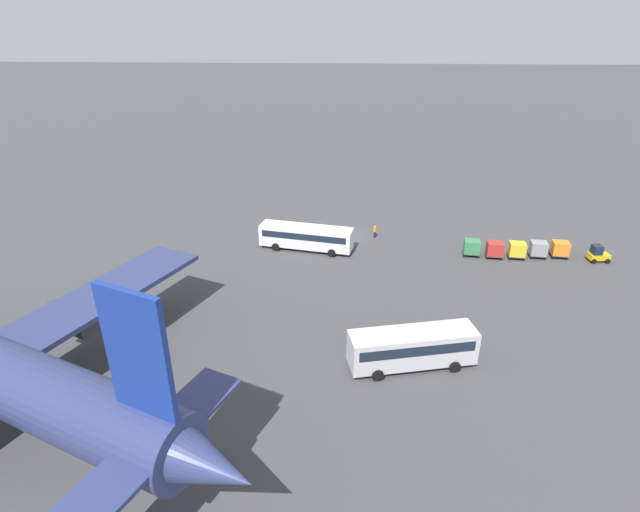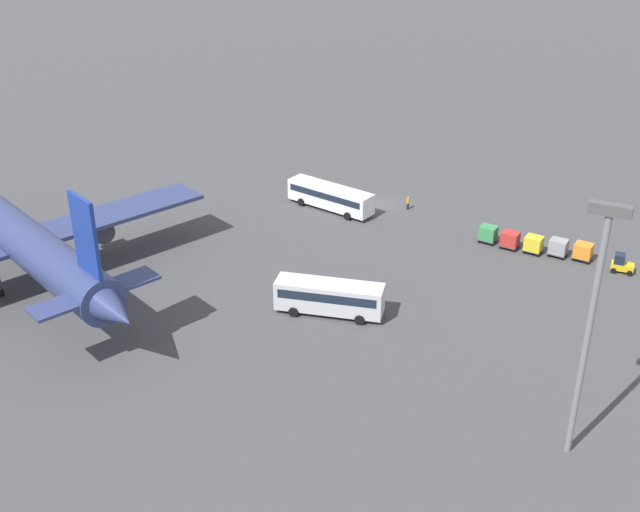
# 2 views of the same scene
# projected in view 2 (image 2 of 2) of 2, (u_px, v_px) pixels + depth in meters

# --- Properties ---
(ground_plane) EXTENTS (600.00, 600.00, 0.00)m
(ground_plane) POSITION_uv_depth(u_px,v_px,m) (383.00, 205.00, 104.14)
(ground_plane) COLOR #424244
(airplane) EXTENTS (46.33, 40.59, 15.45)m
(airplane) POSITION_uv_depth(u_px,v_px,m) (14.00, 233.00, 83.08)
(airplane) COLOR navy
(airplane) RESTS_ON ground
(shuttle_bus_near) EXTENTS (12.18, 4.90, 3.09)m
(shuttle_bus_near) POSITION_uv_depth(u_px,v_px,m) (330.00, 196.00, 102.11)
(shuttle_bus_near) COLOR white
(shuttle_bus_near) RESTS_ON ground
(shuttle_bus_far) EXTENTS (11.08, 5.14, 3.36)m
(shuttle_bus_far) POSITION_uv_depth(u_px,v_px,m) (329.00, 296.00, 79.10)
(shuttle_bus_far) COLOR silver
(shuttle_bus_far) RESTS_ON ground
(baggage_tug) EXTENTS (2.50, 1.80, 2.10)m
(baggage_tug) POSITION_uv_depth(u_px,v_px,m) (621.00, 264.00, 87.41)
(baggage_tug) COLOR gold
(baggage_tug) RESTS_ON ground
(worker_person) EXTENTS (0.38, 0.38, 1.74)m
(worker_person) POSITION_uv_depth(u_px,v_px,m) (408.00, 203.00, 102.53)
(worker_person) COLOR #1E1E2D
(worker_person) RESTS_ON ground
(cargo_cart_orange) EXTENTS (2.15, 1.87, 2.06)m
(cargo_cart_orange) POSITION_uv_depth(u_px,v_px,m) (583.00, 251.00, 89.64)
(cargo_cart_orange) COLOR #38383D
(cargo_cart_orange) RESTS_ON ground
(cargo_cart_grey) EXTENTS (2.15, 1.87, 2.06)m
(cargo_cart_grey) POSITION_uv_depth(u_px,v_px,m) (558.00, 247.00, 90.55)
(cargo_cart_grey) COLOR #38383D
(cargo_cart_grey) RESTS_ON ground
(cargo_cart_yellow) EXTENTS (2.15, 1.87, 2.06)m
(cargo_cart_yellow) POSITION_uv_depth(u_px,v_px,m) (534.00, 244.00, 91.27)
(cargo_cart_yellow) COLOR #38383D
(cargo_cart_yellow) RESTS_ON ground
(cargo_cart_red) EXTENTS (2.15, 1.87, 2.06)m
(cargo_cart_red) POSITION_uv_depth(u_px,v_px,m) (510.00, 239.00, 92.33)
(cargo_cart_red) COLOR #38383D
(cargo_cart_red) RESTS_ON ground
(cargo_cart_green) EXTENTS (2.15, 1.87, 2.06)m
(cargo_cart_green) POSITION_uv_depth(u_px,v_px,m) (488.00, 233.00, 93.74)
(cargo_cart_green) COLOR #38383D
(cargo_cart_green) RESTS_ON ground
(light_pole) EXTENTS (2.80, 0.70, 20.69)m
(light_pole) POSITION_uv_depth(u_px,v_px,m) (592.00, 312.00, 56.15)
(light_pole) COLOR slate
(light_pole) RESTS_ON ground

